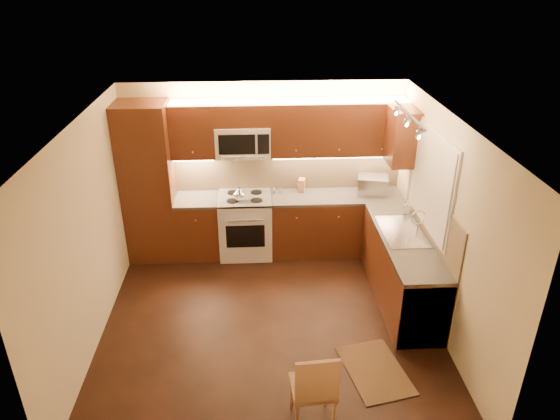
{
  "coord_description": "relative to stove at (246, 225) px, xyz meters",
  "views": [
    {
      "loc": [
        -0.15,
        -5.0,
        3.99
      ],
      "look_at": [
        0.15,
        0.55,
        1.25
      ],
      "focal_mm": 32.67,
      "sensor_mm": 36.0,
      "label": 1
    }
  ],
  "objects": [
    {
      "name": "knife_block",
      "position": [
        0.84,
        0.19,
        0.54
      ],
      "size": [
        0.12,
        0.16,
        0.2
      ],
      "primitive_type": "cube",
      "rotation": [
        0.0,
        0.0,
        -0.21
      ],
      "color": "#9B6A46",
      "rests_on": "counter_back_right"
    },
    {
      "name": "spice_jar_b",
      "position": [
        0.79,
        0.25,
        0.49
      ],
      "size": [
        0.05,
        0.05,
        0.09
      ],
      "primitive_type": "cylinder",
      "rotation": [
        0.0,
        0.0,
        0.38
      ],
      "color": "olive",
      "rests_on": "counter_back_right"
    },
    {
      "name": "counter_back_left",
      "position": [
        -0.69,
        0.02,
        0.42
      ],
      "size": [
        0.62,
        0.6,
        0.04
      ],
      "primitive_type": "cube",
      "color": "#343130",
      "rests_on": "base_cab_back_left"
    },
    {
      "name": "counter_back_right",
      "position": [
        1.34,
        0.02,
        0.42
      ],
      "size": [
        1.92,
        0.6,
        0.04
      ],
      "primitive_type": "cube",
      "color": "#343130",
      "rests_on": "base_cab_back_right"
    },
    {
      "name": "spice_jar_c",
      "position": [
        0.53,
        0.15,
        0.49
      ],
      "size": [
        0.05,
        0.05,
        0.1
      ],
      "primitive_type": "cylinder",
      "rotation": [
        0.0,
        0.0,
        -0.39
      ],
      "color": "silver",
      "rests_on": "counter_back_right"
    },
    {
      "name": "upper_cab_back_right",
      "position": [
        1.34,
        0.15,
        1.42
      ],
      "size": [
        1.92,
        0.35,
        0.75
      ],
      "primitive_type": "cube",
      "color": "#4C1A10",
      "rests_on": "wall_back"
    },
    {
      "name": "backsplash_right",
      "position": [
        2.29,
        -1.28,
        0.74
      ],
      "size": [
        0.02,
        2.0,
        0.6
      ],
      "primitive_type": "cube",
      "color": "tan",
      "rests_on": "wall_right"
    },
    {
      "name": "spice_jar_a",
      "position": [
        0.44,
        0.14,
        0.49
      ],
      "size": [
        0.05,
        0.05,
        0.1
      ],
      "primitive_type": "cylinder",
      "rotation": [
        0.0,
        0.0,
        -0.39
      ],
      "color": "silver",
      "rests_on": "counter_back_right"
    },
    {
      "name": "dining_chair",
      "position": [
        0.65,
        -3.19,
        -0.01
      ],
      "size": [
        0.43,
        0.43,
        0.9
      ],
      "primitive_type": null,
      "rotation": [
        0.0,
        0.0,
        0.07
      ],
      "color": "#9B6A46",
      "rests_on": "floor"
    },
    {
      "name": "floor",
      "position": [
        0.3,
        -1.68,
        -0.46
      ],
      "size": [
        4.0,
        4.0,
        0.01
      ],
      "primitive_type": "cube",
      "color": "black",
      "rests_on": "ground"
    },
    {
      "name": "wall_right",
      "position": [
        2.3,
        -1.68,
        0.79
      ],
      "size": [
        0.01,
        4.0,
        2.5
      ],
      "primitive_type": "cube",
      "color": "beige",
      "rests_on": "ground"
    },
    {
      "name": "toaster_oven",
      "position": [
        1.87,
        0.09,
        0.57
      ],
      "size": [
        0.48,
        0.4,
        0.26
      ],
      "primitive_type": "cube",
      "rotation": [
        0.0,
        0.0,
        -0.19
      ],
      "color": "silver",
      "rests_on": "counter_back_right"
    },
    {
      "name": "window_blinds",
      "position": [
        2.27,
        -1.12,
        1.14
      ],
      "size": [
        0.02,
        1.36,
        1.16
      ],
      "primitive_type": "cube",
      "color": "silver",
      "rests_on": "wall_right"
    },
    {
      "name": "kettle",
      "position": [
        -0.07,
        -0.13,
        0.56
      ],
      "size": [
        0.21,
        0.21,
        0.21
      ],
      "primitive_type": null,
      "rotation": [
        0.0,
        0.0,
        0.18
      ],
      "color": "silver",
      "rests_on": "stove"
    },
    {
      "name": "sink",
      "position": [
        2.0,
        -1.12,
        0.52
      ],
      "size": [
        0.52,
        0.86,
        0.15
      ],
      "primitive_type": null,
      "color": "silver",
      "rests_on": "counter_right"
    },
    {
      "name": "wall_front",
      "position": [
        0.3,
        -3.67,
        0.79
      ],
      "size": [
        4.0,
        0.01,
        2.5
      ],
      "primitive_type": "cube",
      "color": "beige",
      "rests_on": "ground"
    },
    {
      "name": "soap_bottle",
      "position": [
        2.2,
        -0.6,
        0.53
      ],
      "size": [
        0.1,
        0.1,
        0.18
      ],
      "primitive_type": "imported",
      "rotation": [
        0.0,
        0.0,
        -0.29
      ],
      "color": "silver",
      "rests_on": "counter_right"
    },
    {
      "name": "base_cab_back_left",
      "position": [
        -0.69,
        0.02,
        -0.03
      ],
      "size": [
        0.62,
        0.6,
        0.86
      ],
      "primitive_type": "cube",
      "color": "#4C1A10",
      "rests_on": "floor"
    },
    {
      "name": "track_light_bar",
      "position": [
        1.85,
        -1.27,
        2.0
      ],
      "size": [
        0.04,
        1.2,
        0.03
      ],
      "primitive_type": "cube",
      "color": "silver",
      "rests_on": "ceiling"
    },
    {
      "name": "base_cab_right",
      "position": [
        2.0,
        -1.28,
        -0.03
      ],
      "size": [
        0.6,
        2.0,
        0.86
      ],
      "primitive_type": "cube",
      "color": "#4C1A10",
      "rests_on": "floor"
    },
    {
      "name": "window_frame",
      "position": [
        2.29,
        -1.12,
        1.14
      ],
      "size": [
        0.03,
        1.44,
        1.24
      ],
      "primitive_type": "cube",
      "color": "silver",
      "rests_on": "wall_right"
    },
    {
      "name": "faucet",
      "position": [
        2.18,
        -1.12,
        0.59
      ],
      "size": [
        0.2,
        0.04,
        0.3
      ],
      "primitive_type": null,
      "color": "silver",
      "rests_on": "counter_right"
    },
    {
      "name": "ceiling",
      "position": [
        0.3,
        -1.68,
        2.04
      ],
      "size": [
        4.0,
        4.0,
        0.01
      ],
      "primitive_type": "cube",
      "color": "beige",
      "rests_on": "ground"
    },
    {
      "name": "dishwasher",
      "position": [
        2.0,
        -1.98,
        -0.03
      ],
      "size": [
        0.58,
        0.6,
        0.84
      ],
      "primitive_type": "cube",
      "color": "silver",
      "rests_on": "floor"
    },
    {
      "name": "upper_cab_bridge",
      "position": [
        0.0,
        0.15,
        1.63
      ],
      "size": [
        0.76,
        0.35,
        0.31
      ],
      "primitive_type": "cube",
      "color": "#4C1A10",
      "rests_on": "wall_back"
    },
    {
      "name": "upper_cab_right_corner",
      "position": [
        2.12,
        -0.28,
        1.42
      ],
      "size": [
        0.35,
        0.5,
        0.75
      ],
      "primitive_type": "cube",
      "color": "#4C1A10",
      "rests_on": "wall_right"
    },
    {
      "name": "upper_cab_back_left",
      "position": [
        -0.69,
        0.15,
        1.42
      ],
      "size": [
        0.62,
        0.35,
        0.75
      ],
      "primitive_type": "cube",
      "color": "#4C1A10",
      "rests_on": "wall_back"
    },
    {
      "name": "rug",
      "position": [
        1.4,
        -2.58,
        -0.45
      ],
      "size": [
        0.76,
        0.99,
        0.01
      ],
      "primitive_type": "cube",
      "rotation": [
        0.0,
        0.0,
        0.21
      ],
      "color": "black",
      "rests_on": "floor"
    },
    {
      "name": "counter_right",
      "position": [
        2.0,
        -1.28,
        0.42
      ],
      "size": [
        0.6,
        2.0,
        0.04
      ],
      "primitive_type": "cube",
      "color": "#343130",
      "rests_on": "base_cab_right"
    },
    {
      "name": "base_cab_back_right",
      "position": [
        1.34,
        0.02,
        -0.03
      ],
      "size": [
        1.92,
        0.6,
        0.86
      ],
      "primitive_type": "cube",
      "color": "#4C1A10",
      "rests_on": "floor"
    },
    {
      "name": "microwave",
      "position": [
        0.0,
        0.14,
        1.26
      ],
      "size": [
        0.76,
        0.38,
        0.44
      ],
      "primitive_type": null,
      "color": "silver",
      "rests_on": "wall_back"
    },
    {
      "name": "wall_left",
      "position": [
        -1.7,
        -1.68,
        0.79
      ],
      "size": [
        0.01,
        4.0,
        2.5
      ],
      "primitive_type": "cube",
      "color": "beige",
      "rests_on": "ground"
    },
    {
      "name": "spice_jar_d",
      "position": [
        0.83,
        0.2,
        0.48
      ],
      "size": [
        0.05,
        0.05,
        0.09
      ],
      "primitive_type": "cylinder",
      "rotation": [
        0.0,
        0.0,
        0.21
      ],
      "color": "#AE5F34",
      "rests_on": "counter_back_right"
    },
    {
      "name": "backsplash_back",
      "position": [
        0.65,
        0.31,
        0.74
      ],
      "size": [
        3.3,
        0.02,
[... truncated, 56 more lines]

